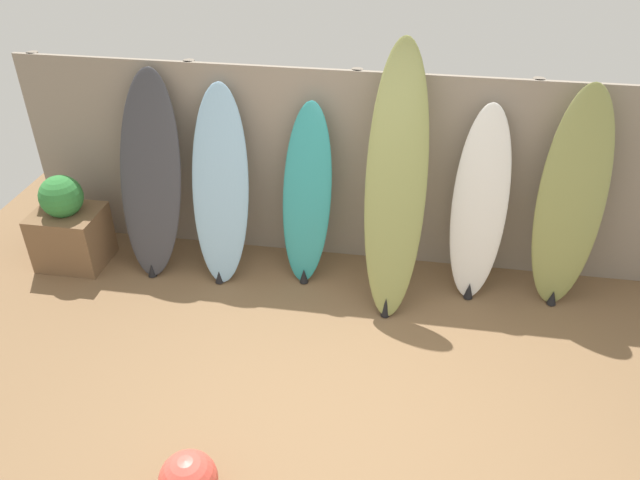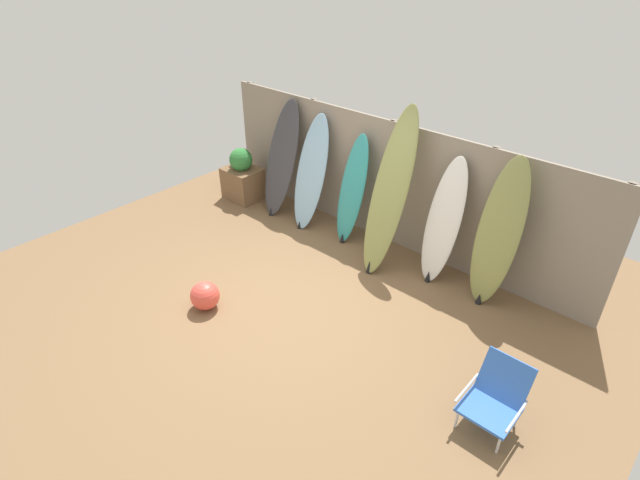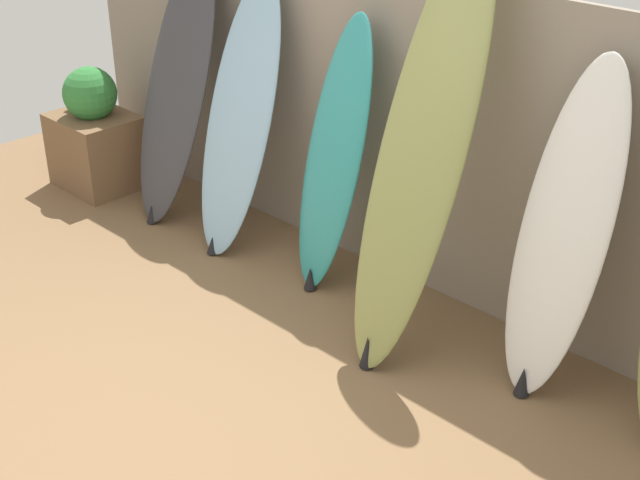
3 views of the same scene
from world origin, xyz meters
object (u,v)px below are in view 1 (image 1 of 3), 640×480
Objects in this scene: surfboard_olive_3 at (396,185)px; planter_box at (69,227)px; surfboard_skyblue_1 at (220,187)px; surfboard_teal_2 at (307,197)px; surfboard_charcoal_0 at (150,176)px; surfboard_white_4 at (479,206)px; surfboard_olive_5 at (571,201)px; beach_ball at (188,480)px.

planter_box is at bearing -179.52° from surfboard_olive_3.
surfboard_skyblue_1 reaches higher than surfboard_teal_2.
surfboard_charcoal_0 reaches higher than surfboard_teal_2.
planter_box is (-0.80, -0.17, -0.50)m from surfboard_charcoal_0.
surfboard_skyblue_1 is at bearing -178.23° from surfboard_white_4.
planter_box is (-2.95, -0.02, -0.68)m from surfboard_olive_3.
planter_box is (-1.43, -0.16, -0.46)m from surfboard_skyblue_1.
surfboard_olive_5 reaches higher than surfboard_charcoal_0.
surfboard_olive_5 reaches higher than beach_ball.
surfboard_olive_3 reaches higher than planter_box.
surfboard_charcoal_0 is 1.12× the size of surfboard_teal_2.
beach_ball is (-1.04, -2.27, -0.89)m from surfboard_olive_3.
beach_ball is (0.47, -2.41, -0.66)m from surfboard_skyblue_1.
surfboard_olive_5 reaches higher than surfboard_skyblue_1.
surfboard_skyblue_1 reaches higher than surfboard_white_4.
surfboard_skyblue_1 is 1.89× the size of planter_box.
surfboard_teal_2 is 0.83m from surfboard_olive_3.
surfboard_charcoal_0 reaches higher than planter_box.
beach_ball is at bearing -78.85° from surfboard_skyblue_1.
surfboard_olive_5 reaches higher than planter_box.
surfboard_charcoal_0 is at bearing -178.96° from surfboard_olive_5.
surfboard_teal_2 is at bearing -179.19° from surfboard_white_4.
surfboard_white_4 is 0.72m from surfboard_olive_5.
surfboard_charcoal_0 is 2.75m from beach_ball.
surfboard_olive_5 is (2.92, 0.07, 0.09)m from surfboard_skyblue_1.
surfboard_white_4 is 4.63× the size of beach_ball.
planter_box is at bearing -168.09° from surfboard_charcoal_0.
surfboard_teal_2 is 2.54m from beach_ball.
surfboard_charcoal_0 is 0.96× the size of surfboard_olive_5.
surfboard_charcoal_0 is 0.64m from surfboard_skyblue_1.
surfboard_white_4 reaches higher than surfboard_teal_2.
surfboard_charcoal_0 is 2.16m from surfboard_olive_3.
surfboard_white_4 is 1.84× the size of planter_box.
surfboard_teal_2 is 0.96× the size of surfboard_white_4.
surfboard_teal_2 is at bearing 83.49° from beach_ball.
surfboard_charcoal_0 is 2.85m from surfboard_white_4.
surfboard_white_4 reaches higher than beach_ball.
surfboard_olive_3 is (0.76, -0.19, 0.28)m from surfboard_teal_2.
surfboard_white_4 is 0.88× the size of surfboard_olive_5.
surfboard_olive_5 is at bearing 1.04° from surfboard_charcoal_0.
surfboard_olive_5 is (0.71, 0.00, 0.11)m from surfboard_white_4.
surfboard_olive_3 is at bearing 0.48° from planter_box.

